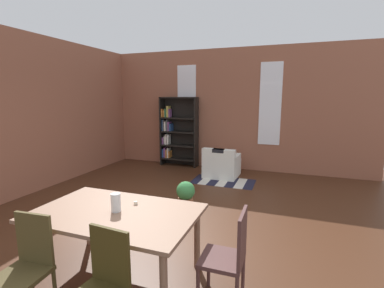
% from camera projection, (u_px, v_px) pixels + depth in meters
% --- Properties ---
extents(ground_plane, '(10.91, 10.91, 0.00)m').
position_uv_depth(ground_plane, '(157.00, 239.00, 3.88)').
color(ground_plane, '#492918').
extents(back_wall_brick, '(7.58, 0.12, 3.25)m').
position_uv_depth(back_wall_brick, '(227.00, 110.00, 7.55)').
color(back_wall_brick, '#985942').
rests_on(back_wall_brick, ground).
extents(window_pane_0, '(0.55, 0.02, 2.11)m').
position_uv_depth(window_pane_0, '(187.00, 103.00, 7.84)').
color(window_pane_0, white).
extents(window_pane_1, '(0.55, 0.02, 2.11)m').
position_uv_depth(window_pane_1, '(270.00, 104.00, 7.07)').
color(window_pane_1, white).
extents(dining_table, '(1.75, 1.09, 0.76)m').
position_uv_depth(dining_table, '(116.00, 218.00, 2.97)').
color(dining_table, '#8B6750').
rests_on(dining_table, ground).
extents(vase_on_table, '(0.10, 0.10, 0.20)m').
position_uv_depth(vase_on_table, '(116.00, 203.00, 2.94)').
color(vase_on_table, silver).
rests_on(vase_on_table, dining_table).
extents(tealight_candle_0, '(0.04, 0.04, 0.03)m').
position_uv_depth(tealight_candle_0, '(136.00, 203.00, 3.14)').
color(tealight_candle_0, silver).
rests_on(tealight_candle_0, dining_table).
extents(dining_chair_head_right, '(0.40, 0.40, 0.95)m').
position_uv_depth(dining_chair_head_right, '(230.00, 255.00, 2.58)').
color(dining_chair_head_right, '#4F302E').
rests_on(dining_chair_head_right, ground).
extents(dining_chair_near_left, '(0.43, 0.43, 0.95)m').
position_uv_depth(dining_chair_near_left, '(26.00, 265.00, 2.42)').
color(dining_chair_near_left, '#4A3E1F').
rests_on(dining_chair_near_left, ground).
extents(dining_chair_near_right, '(0.43, 0.43, 0.95)m').
position_uv_depth(dining_chair_near_right, '(102.00, 286.00, 2.15)').
color(dining_chair_near_right, '#3C3113').
rests_on(dining_chair_near_right, ground).
extents(bookshelf_tall, '(1.09, 0.32, 1.97)m').
position_uv_depth(bookshelf_tall, '(176.00, 131.00, 7.89)').
color(bookshelf_tall, black).
rests_on(bookshelf_tall, ground).
extents(armchair_white, '(0.83, 0.83, 0.75)m').
position_uv_depth(armchair_white, '(221.00, 166.00, 6.85)').
color(armchair_white, white).
rests_on(armchair_white, ground).
extents(potted_plant_by_shelf, '(0.33, 0.33, 0.50)m').
position_uv_depth(potted_plant_by_shelf, '(186.00, 194.00, 4.87)').
color(potted_plant_by_shelf, '#9E6042').
rests_on(potted_plant_by_shelf, ground).
extents(striped_rug, '(1.45, 0.78, 0.01)m').
position_uv_depth(striped_rug, '(223.00, 181.00, 6.48)').
color(striped_rug, '#1E1E33').
rests_on(striped_rug, ground).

